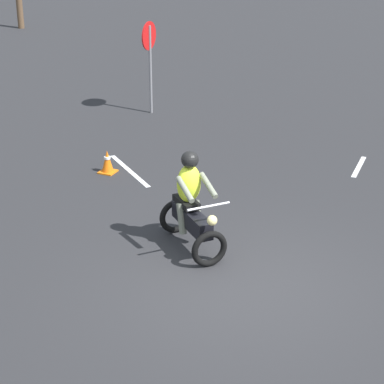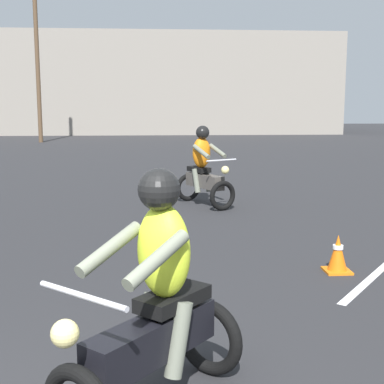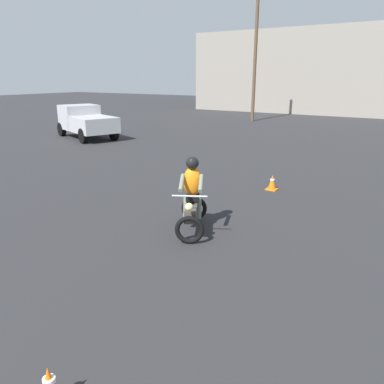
% 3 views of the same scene
% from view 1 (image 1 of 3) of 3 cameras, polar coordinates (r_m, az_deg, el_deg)
% --- Properties ---
extents(ground_plane, '(120.00, 120.00, 0.00)m').
position_cam_1_polar(ground_plane, '(11.21, 3.86, -7.11)').
color(ground_plane, '#28282B').
extents(motorcycle_rider_foreground, '(1.37, 1.45, 1.66)m').
position_cam_1_polar(motorcycle_rider_foreground, '(11.93, -0.07, -1.15)').
color(motorcycle_rider_foreground, black).
rests_on(motorcycle_rider_foreground, ground).
extents(stop_sign, '(0.70, 0.08, 2.30)m').
position_cam_1_polar(stop_sign, '(18.69, -3.26, 10.85)').
color(stop_sign, slate).
rests_on(stop_sign, ground).
extents(traffic_cone_far_center, '(0.32, 0.32, 0.48)m').
position_cam_1_polar(traffic_cone_far_center, '(15.25, -6.46, 2.29)').
color(traffic_cone_far_center, orange).
rests_on(traffic_cone_far_center, ground).
extents(lane_stripe_e, '(1.25, 0.16, 0.01)m').
position_cam_1_polar(lane_stripe_e, '(15.91, 12.60, 1.90)').
color(lane_stripe_e, silver).
rests_on(lane_stripe_e, ground).
extents(lane_stripe_ne, '(1.29, 1.58, 0.01)m').
position_cam_1_polar(lane_stripe_ne, '(15.38, -4.79, 1.64)').
color(lane_stripe_ne, silver).
rests_on(lane_stripe_ne, ground).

